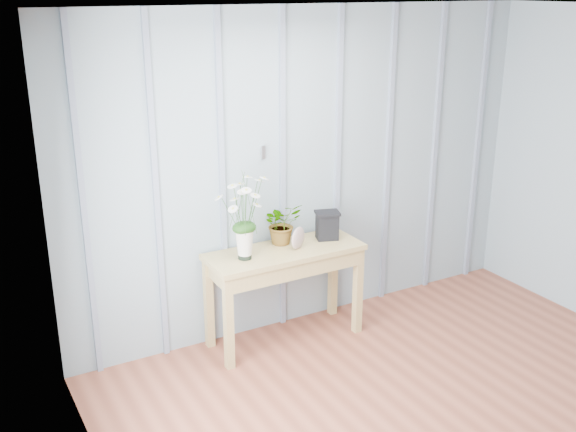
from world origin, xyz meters
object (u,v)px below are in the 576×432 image
sideboard (285,263)px  felt_disc_vessel (298,238)px  daisy_vase (244,208)px  carved_box (327,225)px

sideboard → felt_disc_vessel: felt_disc_vessel is taller
daisy_vase → sideboard: bearing=2.6°
felt_disc_vessel → sideboard: bearing=131.5°
carved_box → sideboard: bearing=-175.1°
felt_disc_vessel → carved_box: size_ratio=0.77×
daisy_vase → carved_box: daisy_vase is taller
daisy_vase → felt_disc_vessel: bearing=-2.5°
daisy_vase → felt_disc_vessel: daisy_vase is taller
sideboard → carved_box: 0.46m
daisy_vase → carved_box: size_ratio=2.76×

